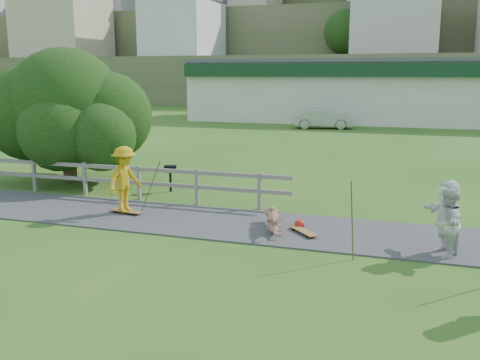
{
  "coord_description": "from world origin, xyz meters",
  "views": [
    {
      "loc": [
        6.24,
        -11.53,
        3.98
      ],
      "look_at": [
        1.82,
        2.0,
        1.13
      ],
      "focal_mm": 40.0,
      "sensor_mm": 36.0,
      "label": 1
    }
  ],
  "objects_px": {
    "skater_rider": "(125,183)",
    "spectator_a": "(446,224)",
    "spectator_d": "(447,218)",
    "tree": "(68,130)",
    "bbq": "(170,179)",
    "car_silver": "(323,119)",
    "skater_fallen": "(274,219)"
  },
  "relations": [
    {
      "from": "tree",
      "to": "bbq",
      "type": "xyz_separation_m",
      "value": [
        4.36,
        -0.49,
        -1.47
      ]
    },
    {
      "from": "skater_fallen",
      "to": "spectator_d",
      "type": "xyz_separation_m",
      "value": [
        4.08,
        -0.55,
        0.53
      ]
    },
    {
      "from": "car_silver",
      "to": "skater_rider",
      "type": "bearing_deg",
      "value": 165.27
    },
    {
      "from": "spectator_a",
      "to": "spectator_d",
      "type": "xyz_separation_m",
      "value": [
        0.02,
        0.25,
        0.07
      ]
    },
    {
      "from": "spectator_d",
      "to": "car_silver",
      "type": "distance_m",
      "value": 27.67
    },
    {
      "from": "spectator_a",
      "to": "tree",
      "type": "distance_m",
      "value": 13.82
    },
    {
      "from": "skater_rider",
      "to": "car_silver",
      "type": "relative_size",
      "value": 0.43
    },
    {
      "from": "skater_fallen",
      "to": "bbq",
      "type": "xyz_separation_m",
      "value": [
        -4.52,
        3.42,
        0.13
      ]
    },
    {
      "from": "car_silver",
      "to": "spectator_d",
      "type": "bearing_deg",
      "value": -176.77
    },
    {
      "from": "spectator_d",
      "to": "bbq",
      "type": "distance_m",
      "value": 9.48
    },
    {
      "from": "bbq",
      "to": "tree",
      "type": "bearing_deg",
      "value": 150.79
    },
    {
      "from": "skater_rider",
      "to": "skater_fallen",
      "type": "xyz_separation_m",
      "value": [
        4.42,
        -0.26,
        -0.62
      ]
    },
    {
      "from": "spectator_d",
      "to": "car_silver",
      "type": "bearing_deg",
      "value": 174.41
    },
    {
      "from": "skater_fallen",
      "to": "spectator_a",
      "type": "height_order",
      "value": "spectator_a"
    },
    {
      "from": "car_silver",
      "to": "spectator_a",
      "type": "bearing_deg",
      "value": -176.93
    },
    {
      "from": "skater_rider",
      "to": "skater_fallen",
      "type": "relative_size",
      "value": 1.08
    },
    {
      "from": "skater_fallen",
      "to": "spectator_a",
      "type": "relative_size",
      "value": 1.11
    },
    {
      "from": "car_silver",
      "to": "bbq",
      "type": "distance_m",
      "value": 22.79
    },
    {
      "from": "spectator_d",
      "to": "tree",
      "type": "bearing_deg",
      "value": -129.66
    },
    {
      "from": "skater_fallen",
      "to": "car_silver",
      "type": "xyz_separation_m",
      "value": [
        -3.11,
        26.17,
        0.41
      ]
    },
    {
      "from": "spectator_a",
      "to": "bbq",
      "type": "bearing_deg",
      "value": -89.72
    },
    {
      "from": "skater_rider",
      "to": "spectator_a",
      "type": "relative_size",
      "value": 1.2
    },
    {
      "from": "spectator_a",
      "to": "spectator_d",
      "type": "height_order",
      "value": "spectator_d"
    },
    {
      "from": "skater_fallen",
      "to": "skater_rider",
      "type": "bearing_deg",
      "value": 157.5
    },
    {
      "from": "skater_rider",
      "to": "car_silver",
      "type": "xyz_separation_m",
      "value": [
        1.32,
        25.91,
        -0.21
      ]
    },
    {
      "from": "spectator_a",
      "to": "spectator_d",
      "type": "bearing_deg",
      "value": -157.05
    },
    {
      "from": "bbq",
      "to": "spectator_d",
      "type": "bearing_deg",
      "value": -47.62
    },
    {
      "from": "spectator_a",
      "to": "bbq",
      "type": "relative_size",
      "value": 1.73
    },
    {
      "from": "skater_rider",
      "to": "spectator_a",
      "type": "height_order",
      "value": "skater_rider"
    },
    {
      "from": "spectator_d",
      "to": "tree",
      "type": "distance_m",
      "value": 13.75
    },
    {
      "from": "spectator_d",
      "to": "bbq",
      "type": "relative_size",
      "value": 1.89
    },
    {
      "from": "car_silver",
      "to": "tree",
      "type": "bearing_deg",
      "value": 153.64
    }
  ]
}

